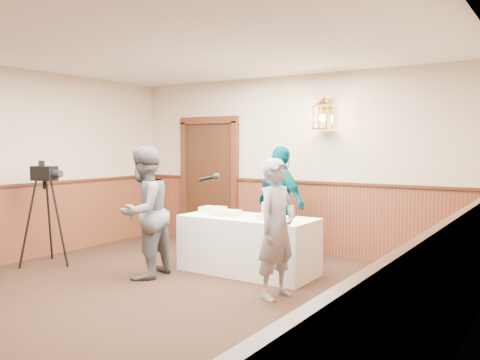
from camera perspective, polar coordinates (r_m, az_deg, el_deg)
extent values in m
plane|color=black|center=(5.54, -11.41, -13.99)|extent=(7.00, 7.00, 0.00)
cube|color=beige|center=(8.16, 5.87, 1.84)|extent=(6.00, 0.02, 2.80)
cube|color=beige|center=(3.84, 22.29, -0.85)|extent=(0.02, 7.00, 2.80)
cube|color=white|center=(5.39, -11.83, 15.64)|extent=(6.00, 7.00, 0.02)
cube|color=maroon|center=(8.21, 5.76, -4.10)|extent=(5.98, 0.04, 1.10)
cube|color=maroon|center=(4.00, 21.68, -13.06)|extent=(0.04, 6.98, 1.10)
cube|color=#472013|center=(8.14, 5.74, -0.14)|extent=(5.98, 0.07, 0.04)
cube|color=#331A0E|center=(8.97, -3.44, -0.19)|extent=(1.00, 0.06, 2.10)
cube|color=white|center=(6.80, 0.92, -7.27)|extent=(1.80, 0.80, 0.75)
cube|color=#F5E8BA|center=(6.56, 3.51, -4.10)|extent=(0.39, 0.39, 0.06)
cylinder|color=#C1001E|center=(6.55, 3.52, -3.18)|extent=(0.25, 0.25, 0.15)
cylinder|color=navy|center=(6.53, 3.52, -2.04)|extent=(0.18, 0.18, 0.12)
cube|color=#E0C686|center=(6.86, -1.62, -3.70)|extent=(0.37, 0.30, 0.07)
cube|color=#B1E19F|center=(7.21, -3.08, -3.31)|extent=(0.36, 0.30, 0.08)
imported|color=slate|center=(6.60, -10.73, -3.58)|extent=(0.74, 0.90, 1.69)
cylinder|color=black|center=(5.92, -3.67, 0.17)|extent=(0.23, 0.05, 0.09)
sphere|color=black|center=(5.83, -2.67, 0.37)|extent=(0.08, 0.08, 0.08)
imported|color=gray|center=(5.66, 4.16, -5.44)|extent=(0.46, 0.62, 1.56)
imported|color=#005158|center=(7.50, 4.60, -2.62)|extent=(1.07, 0.77, 1.68)
cube|color=black|center=(7.64, -21.12, 0.70)|extent=(0.37, 0.25, 0.21)
cylinder|color=black|center=(7.49, -19.86, 0.67)|extent=(0.15, 0.13, 0.10)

